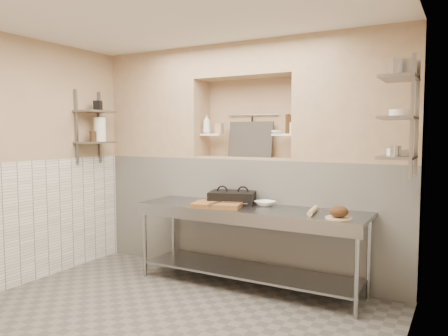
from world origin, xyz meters
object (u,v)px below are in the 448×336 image
Objects in this scene: bottle_soap at (207,124)px; bowl_alcove at (277,132)px; mixing_bowl at (265,203)px; jug_left at (100,129)px; panini_press at (233,197)px; cutting_board at (218,205)px; prep_table at (248,230)px; rolling_pin at (313,211)px; bread_loaf at (339,212)px.

bowl_alcove is (0.97, 0.00, -0.10)m from bottle_soap.
jug_left is (-2.26, -0.26, 0.84)m from mixing_bowl.
panini_press is 0.29m from cutting_board.
bottle_soap is at bearing 148.61° from prep_table.
jug_left is at bearing -178.91° from rolling_pin.
bread_loaf is (0.30, -0.15, 0.04)m from rolling_pin.
jug_left is at bearing -155.54° from bottle_soap.
cutting_board is (-0.32, -0.12, 0.28)m from prep_table.
bottle_soap reaches higher than bowl_alcove.
bread_loaf is (1.36, -0.04, 0.05)m from cutting_board.
bowl_alcove is at bearing 77.80° from prep_table.
bread_loaf reaches higher than rolling_pin.
bottle_soap is at bearing -179.87° from bowl_alcove.
bottle_soap reaches higher than panini_press.
panini_press is 1.95× the size of jug_left.
cutting_board is 1.43× the size of rolling_pin.
prep_table is 6.95× the size of rolling_pin.
rolling_pin is 1.50× the size of bottle_soap.
panini_press is at bearing 82.55° from cutting_board.
panini_press is at bearing 170.50° from rolling_pin.
bread_loaf is 3.28m from jug_left.
bottle_soap is (-0.53, 0.64, 0.91)m from cutting_board.
panini_press reaches higher than mixing_bowl.
mixing_bowl is (0.11, 0.19, 0.29)m from prep_table.
rolling_pin is 1.91m from bottle_soap.
bread_loaf is at bearing -1.77° from jug_left.
cutting_board is at bearing -144.16° from mixing_bowl.
rolling_pin is at bearing -18.20° from mixing_bowl.
bowl_alcove is (-0.92, 0.69, 0.76)m from bread_loaf.
panini_press is (-0.28, 0.16, 0.33)m from prep_table.
panini_press is at bearing 150.48° from prep_table.
bowl_alcove reaches higher than cutting_board.
prep_table is 1.56m from bottle_soap.
bread_loaf is (0.92, -0.36, 0.04)m from mixing_bowl.
rolling_pin reaches higher than prep_table.
bowl_alcove is at bearing 0.13° from bottle_soap.
mixing_bowl is (0.40, 0.03, -0.04)m from panini_press.
mixing_bowl is (0.44, 0.31, 0.00)m from cutting_board.
mixing_bowl is 1.72× the size of bowl_alcove.
mixing_bowl is at bearing 35.84° from cutting_board.
rolling_pin is at bearing -40.55° from bowl_alcove.
bread_loaf is 0.58× the size of jug_left.
jug_left is (-2.88, -0.05, 0.84)m from rolling_pin.
rolling_pin is at bearing -0.78° from prep_table.
rolling_pin is at bearing -26.72° from panini_press.
cutting_board is 2.01m from jug_left.
mixing_bowl is at bearing 59.38° from prep_table.
prep_table is 0.44m from cutting_board.
cutting_board is at bearing 178.19° from bread_loaf.
panini_press is 2.72× the size of mixing_bowl.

